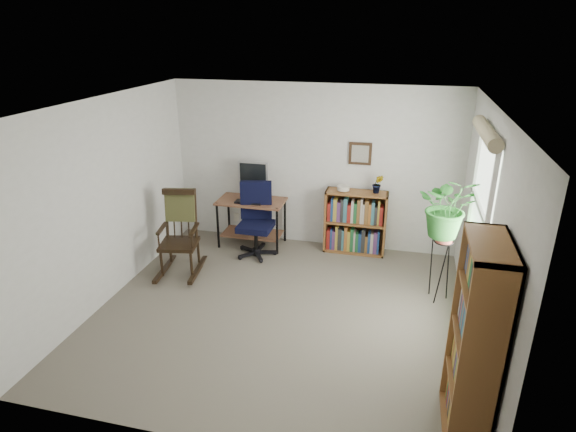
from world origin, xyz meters
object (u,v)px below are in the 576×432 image
(rocking_chair, at_px, (178,233))
(low_bookshelf, at_px, (355,222))
(office_chair, at_px, (255,221))
(desk, at_px, (252,223))
(tall_bookshelf, at_px, (475,342))

(rocking_chair, bearing_deg, low_bookshelf, 17.30)
(low_bookshelf, bearing_deg, rocking_chair, -151.47)
(office_chair, distance_m, rocking_chair, 1.12)
(desk, bearing_deg, tall_bookshelf, -47.15)
(low_bookshelf, distance_m, tall_bookshelf, 3.40)
(desk, relative_size, tall_bookshelf, 0.58)
(office_chair, bearing_deg, low_bookshelf, 5.41)
(low_bookshelf, xyz_separation_m, tall_bookshelf, (1.26, -3.14, 0.38))
(desk, distance_m, office_chair, 0.42)
(low_bookshelf, relative_size, tall_bookshelf, 0.55)
(rocking_chair, relative_size, tall_bookshelf, 0.67)
(low_bookshelf, height_order, tall_bookshelf, tall_bookshelf)
(office_chair, relative_size, rocking_chair, 0.94)
(office_chair, bearing_deg, tall_bookshelf, -58.65)
(desk, relative_size, low_bookshelf, 1.06)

